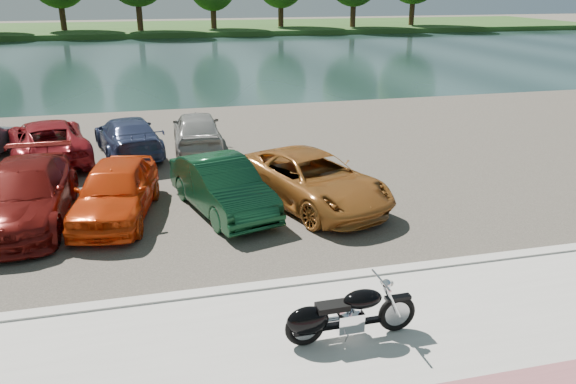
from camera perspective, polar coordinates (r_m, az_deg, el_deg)
name	(u,v)px	position (r m, az deg, el deg)	size (l,w,h in m)	color
ground	(325,344)	(9.92, 3.78, -15.16)	(200.00, 200.00, 0.00)	#595447
promenade	(345,379)	(9.14, 5.76, -18.39)	(60.00, 6.00, 0.10)	#BBB8B0
kerb	(296,284)	(11.50, 0.77, -9.28)	(60.00, 0.30, 0.14)	#BBB8B0
parking_lot	(231,160)	(19.70, -5.84, 3.28)	(60.00, 18.00, 0.04)	#3D3931
river	(179,60)	(48.09, -11.01, 13.06)	(120.00, 40.00, 0.00)	#1A302D
far_bank	(164,28)	(79.90, -12.48, 15.92)	(120.00, 24.00, 0.60)	#244A1A
motorcycle	(340,316)	(9.63, 5.26, -12.40)	(2.33, 0.75, 1.05)	black
car_3	(25,194)	(15.61, -25.18, -0.22)	(2.10, 5.17, 1.50)	maroon
car_4	(116,190)	(15.11, -17.10, 0.17)	(1.75, 4.36, 1.48)	#DB3F0E
car_5	(222,186)	(14.96, -6.68, 0.62)	(1.50, 4.30, 1.42)	#103C21
car_6	(312,180)	(15.36, 2.47, 1.28)	(2.36, 5.11, 1.42)	#A56226
car_10	(48,141)	(20.89, -23.19, 4.82)	(2.39, 5.19, 1.44)	maroon
car_11	(128,136)	(20.78, -15.95, 5.49)	(1.89, 4.65, 1.35)	navy
car_12	(197,130)	(21.01, -9.24, 6.27)	(1.68, 4.18, 1.42)	#A4A39F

